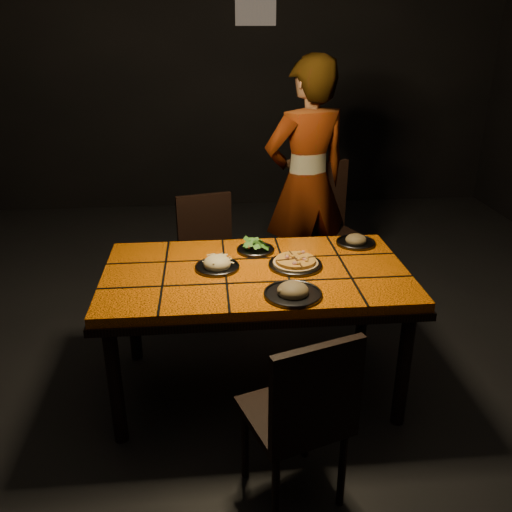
{
  "coord_description": "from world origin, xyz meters",
  "views": [
    {
      "loc": [
        -0.24,
        -2.59,
        1.95
      ],
      "look_at": [
        0.0,
        0.02,
        0.82
      ],
      "focal_mm": 38.0,
      "sensor_mm": 36.0,
      "label": 1
    }
  ],
  "objects": [
    {
      "name": "chair_far_left",
      "position": [
        -0.25,
        0.93,
        0.49
      ],
      "size": [
        0.47,
        0.47,
        0.86
      ],
      "rotation": [
        0.0,
        0.0,
        0.24
      ],
      "color": "black",
      "rests_on": "ground"
    },
    {
      "name": "dining_table",
      "position": [
        0.0,
        0.0,
        0.67
      ],
      "size": [
        1.62,
        0.92,
        0.75
      ],
      "color": "orange",
      "rests_on": "ground"
    },
    {
      "name": "chair_far_right",
      "position": [
        0.62,
        1.07,
        0.59
      ],
      "size": [
        0.61,
        0.61,
        1.03
      ],
      "rotation": [
        0.0,
        0.0,
        0.39
      ],
      "color": "black",
      "rests_on": "ground"
    },
    {
      "name": "plate_salad",
      "position": [
        0.02,
        0.26,
        0.78
      ],
      "size": [
        0.21,
        0.21,
        0.07
      ],
      "color": "#313236",
      "rests_on": "dining_table"
    },
    {
      "name": "chair_near",
      "position": [
        0.12,
        -0.84,
        0.5
      ],
      "size": [
        0.5,
        0.5,
        0.87
      ],
      "rotation": [
        0.0,
        0.0,
        3.47
      ],
      "color": "black",
      "rests_on": "ground"
    },
    {
      "name": "plate_pasta",
      "position": [
        -0.2,
        0.04,
        0.77
      ],
      "size": [
        0.24,
        0.24,
        0.08
      ],
      "color": "#313236",
      "rests_on": "dining_table"
    },
    {
      "name": "plate_pizza",
      "position": [
        0.22,
        0.03,
        0.77
      ],
      "size": [
        0.29,
        0.29,
        0.04
      ],
      "color": "#313236",
      "rests_on": "dining_table"
    },
    {
      "name": "plate_mushroom_b",
      "position": [
        0.62,
        0.31,
        0.77
      ],
      "size": [
        0.23,
        0.23,
        0.08
      ],
      "color": "#313236",
      "rests_on": "dining_table"
    },
    {
      "name": "room_shell",
      "position": [
        0.0,
        0.0,
        1.5
      ],
      "size": [
        6.04,
        7.04,
        3.08
      ],
      "color": "black",
      "rests_on": "ground"
    },
    {
      "name": "plate_mushroom_a",
      "position": [
        0.15,
        -0.31,
        0.77
      ],
      "size": [
        0.28,
        0.28,
        0.09
      ],
      "color": "#313236",
      "rests_on": "dining_table"
    },
    {
      "name": "diner",
      "position": [
        0.47,
        1.12,
        0.89
      ],
      "size": [
        0.75,
        0.61,
        1.78
      ],
      "primitive_type": "imported",
      "rotation": [
        0.0,
        0.0,
        3.46
      ],
      "color": "brown",
      "rests_on": "ground"
    },
    {
      "name": "pendant_lamp",
      "position": [
        0.0,
        0.0,
        2.02
      ],
      "size": [
        0.18,
        0.18,
        1.06
      ],
      "color": "black",
      "rests_on": "room_shell"
    }
  ]
}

